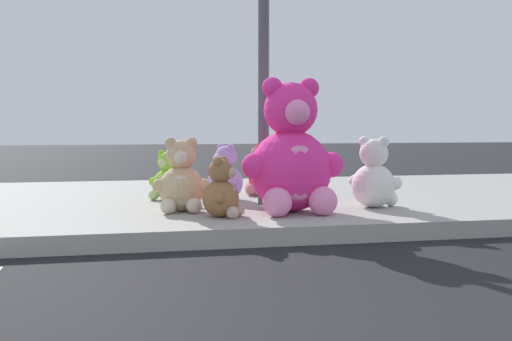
{
  "coord_description": "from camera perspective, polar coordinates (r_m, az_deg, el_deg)",
  "views": [
    {
      "loc": [
        -0.34,
        -1.51,
        0.93
      ],
      "look_at": [
        0.75,
        3.6,
        0.55
      ],
      "focal_mm": 42.78,
      "sensor_mm": 36.0,
      "label": 1
    }
  ],
  "objects": [
    {
      "name": "plush_tan",
      "position": [
        5.61,
        -7.0,
        -1.06
      ],
      "size": [
        0.52,
        0.47,
        0.68
      ],
      "color": "tan",
      "rests_on": "sidewalk"
    },
    {
      "name": "plush_red",
      "position": [
        6.93,
        0.77,
        -0.13
      ],
      "size": [
        0.45,
        0.5,
        0.65
      ],
      "color": "red",
      "rests_on": "sidewalk"
    },
    {
      "name": "plush_brown",
      "position": [
        5.24,
        -3.17,
        -2.11
      ],
      "size": [
        0.38,
        0.37,
        0.52
      ],
      "color": "olive",
      "rests_on": "sidewalk"
    },
    {
      "name": "plush_lime",
      "position": [
        6.56,
        -8.33,
        -0.86
      ],
      "size": [
        0.37,
        0.38,
        0.53
      ],
      "color": "#8CD133",
      "rests_on": "sidewalk"
    },
    {
      "name": "plush_pink_large",
      "position": [
        5.53,
        3.34,
        1.13
      ],
      "size": [
        0.94,
        0.82,
        1.22
      ],
      "color": "#F22D93",
      "rests_on": "sidewalk"
    },
    {
      "name": "sign_pole",
      "position": [
        6.13,
        0.72,
        12.77
      ],
      "size": [
        0.56,
        0.11,
        3.2
      ],
      "color": "#4C4C51",
      "rests_on": "sidewalk"
    },
    {
      "name": "plush_lavender",
      "position": [
        6.47,
        -2.95,
        -0.65
      ],
      "size": [
        0.43,
        0.42,
        0.6
      ],
      "color": "#B28CD8",
      "rests_on": "sidewalk"
    },
    {
      "name": "plush_white",
      "position": [
        5.97,
        10.98,
        -0.78
      ],
      "size": [
        0.49,
        0.49,
        0.68
      ],
      "color": "white",
      "rests_on": "sidewalk"
    },
    {
      "name": "sidewalk",
      "position": [
        6.77,
        -9.1,
        -3.14
      ],
      "size": [
        28.0,
        4.4,
        0.15
      ],
      "primitive_type": "cube",
      "color": "#9E9B93",
      "rests_on": "ground_plane"
    }
  ]
}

